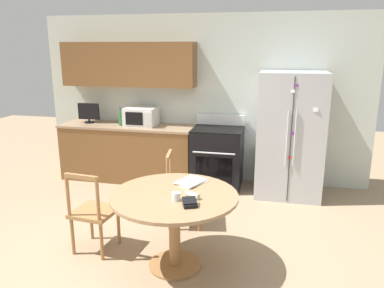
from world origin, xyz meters
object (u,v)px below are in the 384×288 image
(candle_glass, at_px, (176,197))
(dining_chair_left, at_px, (93,212))
(countertop_tv, at_px, (89,112))
(counter_bottle, at_px, (121,119))
(refrigerator, at_px, (290,135))
(wallet, at_px, (190,203))
(oven_range, at_px, (217,157))
(dining_chair_far, at_px, (183,191))
(microwave, at_px, (141,116))

(candle_glass, bearing_deg, dining_chair_left, 165.96)
(countertop_tv, xyz_separation_m, dining_chair_left, (1.17, -2.23, -0.64))
(countertop_tv, height_order, counter_bottle, countertop_tv)
(countertop_tv, bearing_deg, candle_glass, -49.14)
(refrigerator, distance_m, counter_bottle, 2.60)
(candle_glass, distance_m, wallet, 0.18)
(oven_range, xyz_separation_m, candle_glass, (-0.00, -2.41, 0.33))
(oven_range, xyz_separation_m, counter_bottle, (-1.55, -0.03, 0.54))
(dining_chair_left, xyz_separation_m, wallet, (1.11, -0.34, 0.35))
(refrigerator, xyz_separation_m, dining_chair_far, (-1.26, -1.31, -0.45))
(candle_glass, xyz_separation_m, wallet, (0.15, -0.10, -0.01))
(countertop_tv, bearing_deg, counter_bottle, -8.26)
(refrigerator, distance_m, countertop_tv, 3.20)
(countertop_tv, relative_size, wallet, 2.15)
(candle_glass, bearing_deg, refrigerator, 65.83)
(counter_bottle, bearing_deg, refrigerator, -0.88)
(microwave, xyz_separation_m, dining_chair_left, (0.27, -2.22, -0.61))
(countertop_tv, bearing_deg, dining_chair_far, -36.49)
(refrigerator, height_order, wallet, refrigerator)
(refrigerator, distance_m, dining_chair_far, 1.87)
(wallet, bearing_deg, dining_chair_left, 163.19)
(counter_bottle, height_order, dining_chair_far, counter_bottle)
(counter_bottle, bearing_deg, wallet, -55.68)
(countertop_tv, bearing_deg, dining_chair_left, -62.23)
(countertop_tv, height_order, dining_chair_far, countertop_tv)
(refrigerator, distance_m, wallet, 2.61)
(counter_bottle, distance_m, dining_chair_left, 2.29)
(countertop_tv, relative_size, counter_bottle, 1.27)
(microwave, bearing_deg, countertop_tv, 179.23)
(oven_range, bearing_deg, microwave, 177.83)
(counter_bottle, bearing_deg, oven_range, 1.01)
(refrigerator, relative_size, countertop_tv, 5.03)
(oven_range, bearing_deg, dining_chair_left, -113.94)
(refrigerator, distance_m, microwave, 2.29)
(microwave, bearing_deg, dining_chair_left, -83.16)
(oven_range, distance_m, dining_chair_left, 2.38)
(microwave, relative_size, dining_chair_left, 0.53)
(refrigerator, xyz_separation_m, candle_glass, (-1.05, -2.35, -0.09))
(refrigerator, height_order, countertop_tv, refrigerator)
(dining_chair_left, bearing_deg, wallet, -10.99)
(oven_range, bearing_deg, candle_glass, -90.02)
(countertop_tv, distance_m, wallet, 3.45)
(candle_glass, bearing_deg, counter_bottle, 122.93)
(counter_bottle, distance_m, wallet, 3.01)
(microwave, bearing_deg, dining_chair_far, -54.12)
(dining_chair_left, height_order, dining_chair_far, same)
(dining_chair_far, height_order, candle_glass, dining_chair_far)
(counter_bottle, relative_size, dining_chair_left, 0.31)
(microwave, xyz_separation_m, countertop_tv, (-0.91, 0.01, 0.03))
(refrigerator, relative_size, microwave, 3.69)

